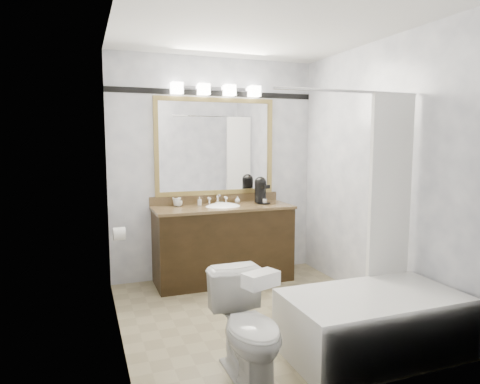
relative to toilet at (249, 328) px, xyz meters
name	(u,v)px	position (x,y,z in m)	size (l,w,h in m)	color
room	(259,178)	(0.46, 0.92, 0.90)	(2.42, 2.62, 2.52)	#988B67
vanity	(223,242)	(0.46, 1.94, 0.10)	(1.53, 0.58, 0.97)	black
mirror	(215,147)	(0.46, 2.20, 1.15)	(1.40, 0.04, 1.10)	#A88E4C
vanity_light_bar	(217,90)	(0.46, 2.15, 1.79)	(1.02, 0.14, 0.12)	silver
accent_stripe	(215,93)	(0.46, 2.21, 1.75)	(2.40, 0.01, 0.06)	black
bathtub	(373,314)	(1.01, 0.02, -0.07)	(1.30, 0.75, 1.96)	white
tp_roll	(119,234)	(-0.68, 1.58, 0.35)	(0.12, 0.12, 0.11)	white
toilet	(249,328)	(0.00, 0.00, 0.00)	(0.39, 0.68, 0.69)	white
tissue_box	(261,279)	(0.00, -0.20, 0.39)	(0.22, 0.12, 0.09)	white
coffee_maker	(261,190)	(0.93, 1.99, 0.66)	(0.17, 0.20, 0.31)	black
cup_left	(179,203)	(-0.01, 2.09, 0.54)	(0.08, 0.08, 0.07)	white
cup_right	(177,202)	(-0.01, 2.15, 0.55)	(0.10, 0.10, 0.09)	white
soap_bottle_a	(200,201)	(0.23, 2.09, 0.55)	(0.04, 0.04, 0.09)	white
soap_bottle_b	(237,200)	(0.69, 2.11, 0.54)	(0.06, 0.06, 0.08)	white
soap_bar	(220,203)	(0.46, 2.05, 0.52)	(0.09, 0.06, 0.03)	beige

